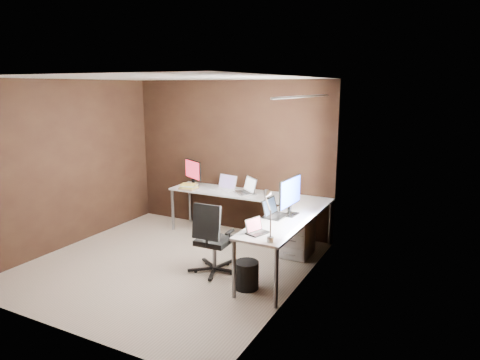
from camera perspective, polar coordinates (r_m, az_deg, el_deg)
name	(u,v)px	position (r m, az deg, el deg)	size (l,w,h in m)	color
room	(190,175)	(5.54, -6.73, 0.65)	(3.60, 3.60, 2.50)	tan
desk	(256,206)	(6.27, 2.20, -3.52)	(2.65, 2.25, 0.73)	silver
drawer_pedestal	(296,235)	(6.27, 7.50, -7.24)	(0.42, 0.50, 0.60)	silver
monitor_left	(193,171)	(7.33, -6.30, 1.16)	(0.45, 0.26, 0.44)	black
monitor_right	(290,194)	(5.64, 6.70, -1.85)	(0.16, 0.62, 0.50)	black
laptop_white	(225,187)	(7.03, -1.97, -0.89)	(0.39, 0.31, 0.23)	silver
laptop_silver	(247,190)	(6.81, 0.89, -1.29)	(0.46, 0.44, 0.25)	silver
laptop_black_big	(274,212)	(5.62, 4.51, -4.33)	(0.27, 0.37, 0.23)	black
laptop_black_small	(256,230)	(4.99, 2.16, -6.65)	(0.25, 0.29, 0.17)	black
book_stack	(189,187)	(7.11, -6.86, -0.89)	(0.30, 0.26, 0.09)	#A87F5A
mouse_left	(186,188)	(7.15, -7.19, -1.05)	(0.08, 0.05, 0.03)	black
mouse_corner	(267,198)	(6.45, 3.67, -2.44)	(0.08, 0.05, 0.03)	black
desk_lamp	(268,209)	(4.70, 3.69, -3.89)	(0.19, 0.21, 0.56)	slate
office_chair	(213,252)	(5.67, -3.61, -9.53)	(0.54, 0.54, 0.96)	black
wastebasket	(247,275)	(5.28, 0.89, -12.55)	(0.29, 0.29, 0.34)	black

